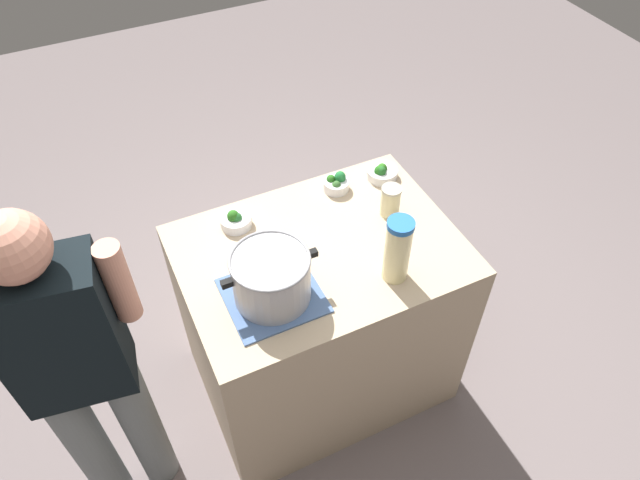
% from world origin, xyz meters
% --- Properties ---
extents(ground_plane, '(8.00, 8.00, 0.00)m').
position_xyz_m(ground_plane, '(0.00, 0.00, 0.00)').
color(ground_plane, slate).
extents(counter_slab, '(1.07, 0.78, 0.92)m').
position_xyz_m(counter_slab, '(0.00, 0.00, 0.46)').
color(counter_slab, tan).
rests_on(counter_slab, ground_plane).
extents(dish_cloth, '(0.33, 0.31, 0.01)m').
position_xyz_m(dish_cloth, '(0.25, 0.13, 0.92)').
color(dish_cloth, '#4F6D9F').
rests_on(dish_cloth, counter_slab).
extents(cooking_pot, '(0.35, 0.28, 0.19)m').
position_xyz_m(cooking_pot, '(0.25, 0.13, 1.02)').
color(cooking_pot, '#B7B7BC').
rests_on(cooking_pot, dish_cloth).
extents(lemonade_pitcher, '(0.10, 0.10, 0.27)m').
position_xyz_m(lemonade_pitcher, '(-0.19, 0.23, 1.05)').
color(lemonade_pitcher, '#F9EBA9').
rests_on(lemonade_pitcher, counter_slab).
extents(mason_jar, '(0.08, 0.08, 0.13)m').
position_xyz_m(mason_jar, '(-0.34, -0.06, 0.98)').
color(mason_jar, beige).
rests_on(mason_jar, counter_slab).
extents(broccoli_bowl_front, '(0.11, 0.11, 0.08)m').
position_xyz_m(broccoli_bowl_front, '(-0.21, -0.28, 0.95)').
color(broccoli_bowl_front, silver).
rests_on(broccoli_bowl_front, counter_slab).
extents(broccoli_bowl_center, '(0.13, 0.13, 0.07)m').
position_xyz_m(broccoli_bowl_center, '(-0.42, -0.27, 0.94)').
color(broccoli_bowl_center, silver).
rests_on(broccoli_bowl_center, counter_slab).
extents(broccoli_bowl_back, '(0.13, 0.13, 0.08)m').
position_xyz_m(broccoli_bowl_back, '(0.24, -0.26, 0.94)').
color(broccoli_bowl_back, silver).
rests_on(broccoli_bowl_back, counter_slab).
extents(person_cook, '(0.50, 0.25, 1.58)m').
position_xyz_m(person_cook, '(0.93, 0.12, 0.87)').
color(person_cook, gray).
rests_on(person_cook, ground_plane).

